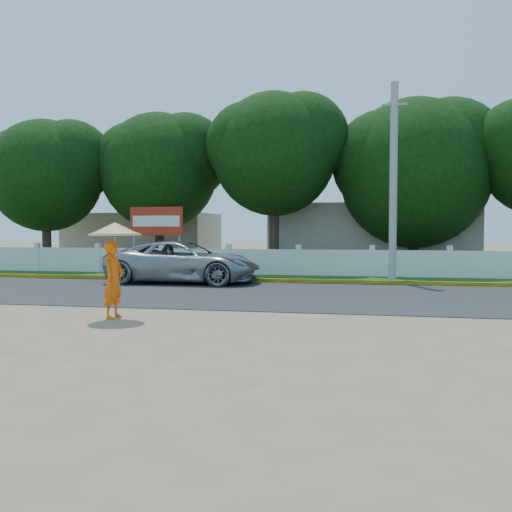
{
  "coord_description": "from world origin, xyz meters",
  "views": [
    {
      "loc": [
        2.83,
        -12.36,
        2.07
      ],
      "look_at": [
        0.0,
        2.0,
        1.3
      ],
      "focal_mm": 40.0,
      "sensor_mm": 36.0,
      "label": 1
    }
  ],
  "objects": [
    {
      "name": "ground",
      "position": [
        0.0,
        0.0,
        0.0
      ],
      "size": [
        120.0,
        120.0,
        0.0
      ],
      "primitive_type": "plane",
      "color": "#9E8460",
      "rests_on": "ground"
    },
    {
      "name": "road",
      "position": [
        0.0,
        4.5,
        0.01
      ],
      "size": [
        60.0,
        7.0,
        0.02
      ],
      "primitive_type": "cube",
      "color": "#38383A",
      "rests_on": "ground"
    },
    {
      "name": "grass_verge",
      "position": [
        0.0,
        9.75,
        0.01
      ],
      "size": [
        60.0,
        3.5,
        0.03
      ],
      "primitive_type": "cube",
      "color": "#2D601E",
      "rests_on": "ground"
    },
    {
      "name": "curb",
      "position": [
        0.0,
        8.05,
        0.08
      ],
      "size": [
        40.0,
        0.18,
        0.16
      ],
      "primitive_type": "cube",
      "color": "yellow",
      "rests_on": "ground"
    },
    {
      "name": "fence",
      "position": [
        0.0,
        11.2,
        0.55
      ],
      "size": [
        40.0,
        0.1,
        1.1
      ],
      "primitive_type": "cube",
      "color": "silver",
      "rests_on": "ground"
    },
    {
      "name": "building_near",
      "position": [
        3.0,
        18.0,
        1.6
      ],
      "size": [
        10.0,
        6.0,
        3.2
      ],
      "primitive_type": "cube",
      "color": "#B7AD99",
      "rests_on": "ground"
    },
    {
      "name": "building_far",
      "position": [
        -10.0,
        19.0,
        1.4
      ],
      "size": [
        8.0,
        5.0,
        2.8
      ],
      "primitive_type": "cube",
      "color": "#B7AD99",
      "rests_on": "ground"
    },
    {
      "name": "utility_pole",
      "position": [
        3.72,
        9.14,
        3.64
      ],
      "size": [
        0.28,
        0.28,
        7.29
      ],
      "primitive_type": "cylinder",
      "color": "#969693",
      "rests_on": "ground"
    },
    {
      "name": "vehicle",
      "position": [
        -3.73,
        7.34,
        0.77
      ],
      "size": [
        5.53,
        2.57,
        1.53
      ],
      "primitive_type": "imported",
      "rotation": [
        0.0,
        0.0,
        1.58
      ],
      "color": "#98999F",
      "rests_on": "ground"
    },
    {
      "name": "monk_with_parasol",
      "position": [
        -2.74,
        -0.51,
        1.4
      ],
      "size": [
        1.18,
        1.18,
        2.15
      ],
      "color": "#F25F0C",
      "rests_on": "ground"
    },
    {
      "name": "billboard",
      "position": [
        -6.66,
        12.3,
        2.14
      ],
      "size": [
        2.5,
        0.13,
        2.95
      ],
      "color": "gray",
      "rests_on": "ground"
    },
    {
      "name": "tree_row",
      "position": [
        4.38,
        14.2,
        4.92
      ],
      "size": [
        37.15,
        7.88,
        8.68
      ],
      "color": "#473828",
      "rests_on": "ground"
    }
  ]
}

